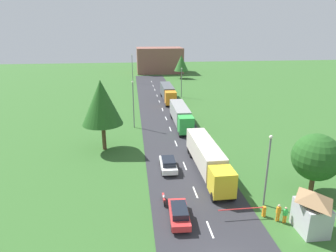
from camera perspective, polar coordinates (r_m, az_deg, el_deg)
road at (r=45.48m, az=1.74°, el=-3.92°), size 10.00×140.00×0.06m
lane_marking_centre at (r=43.00m, az=2.28°, el=-5.23°), size 0.16×122.57×0.01m
truck_lead at (r=37.23m, az=7.49°, el=-5.88°), size 2.67×14.14×3.46m
truck_second at (r=54.57m, az=2.44°, el=2.15°), size 2.58×13.19×3.44m
truck_third at (r=73.56m, az=-0.05°, el=6.44°), size 2.53×13.49×3.57m
car_lead at (r=28.89m, az=2.12°, el=-16.23°), size 1.95×4.58×1.51m
car_second at (r=37.97m, az=0.04°, el=-7.21°), size 1.95×4.52×1.55m
motorcycle_courier at (r=31.57m, az=-0.82°, el=-13.57°), size 0.28×1.94×0.91m
guard_booth at (r=29.86m, az=25.69°, el=-14.41°), size 2.55×3.37×3.89m
barrier_gate at (r=30.64m, az=16.39°, el=-15.16°), size 4.64×0.28×1.05m
person_lead at (r=30.60m, az=21.36°, el=-15.40°), size 0.38×0.22×1.66m
person_second at (r=30.57m, az=20.23°, el=-15.15°), size 0.38×0.23×1.76m
person_third at (r=29.33m, az=24.87°, el=-17.42°), size 0.38×0.22×1.71m
lamppost_lead at (r=31.05m, az=18.40°, el=-7.39°), size 0.36×0.36×7.55m
lamppost_second at (r=53.19m, az=-6.60°, el=4.55°), size 0.36×0.36×8.43m
lamppost_third at (r=77.11m, az=2.58°, el=8.56°), size 0.36×0.36×7.51m
lamppost_fourth at (r=98.43m, az=-6.80°, el=11.04°), size 0.36×0.36×9.11m
tree_oak at (r=43.47m, az=-12.52°, el=4.36°), size 5.81×5.81×10.30m
tree_birch at (r=106.61m, az=2.54°, el=11.85°), size 4.90×4.90×8.03m
tree_maple at (r=35.39m, az=26.33°, el=-5.34°), size 5.03×5.03×6.70m
distant_building at (r=121.34m, az=-1.64°, el=12.40°), size 17.63×12.18×9.64m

